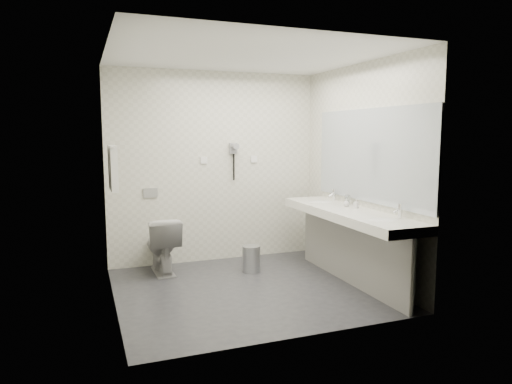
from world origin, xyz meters
name	(u,v)px	position (x,y,z in m)	size (l,w,h in m)	color
floor	(248,289)	(0.00, 0.00, 0.00)	(2.80, 2.80, 0.00)	#2B2C31
ceiling	(248,55)	(0.00, 0.00, 2.50)	(2.80, 2.80, 0.00)	silver
wall_back	(215,167)	(0.00, 1.30, 1.25)	(2.80, 2.80, 0.00)	silver
wall_front	(302,189)	(0.00, -1.30, 1.25)	(2.80, 2.80, 0.00)	silver
wall_left	(111,180)	(-1.40, 0.00, 1.25)	(2.60, 2.60, 0.00)	silver
wall_right	(360,172)	(1.40, 0.00, 1.25)	(2.60, 2.60, 0.00)	silver
vanity_counter	(348,214)	(1.12, -0.20, 0.80)	(0.55, 2.20, 0.10)	white
vanity_panel	(349,251)	(1.15, -0.20, 0.38)	(0.03, 2.15, 0.75)	gray
vanity_post_near	(412,277)	(1.18, -1.24, 0.38)	(0.06, 0.06, 0.75)	silver
vanity_post_far	(309,232)	(1.18, 0.84, 0.38)	(0.06, 0.06, 0.75)	silver
mirror	(370,156)	(1.39, -0.20, 1.45)	(0.02, 2.20, 1.05)	#B2BCC6
basin_near	(384,221)	(1.12, -0.85, 0.83)	(0.40, 0.31, 0.05)	white
basin_far	(320,203)	(1.12, 0.45, 0.83)	(0.40, 0.31, 0.05)	white
faucet_near	(400,211)	(1.32, -0.85, 0.92)	(0.04, 0.04, 0.15)	silver
faucet_far	(334,195)	(1.32, 0.45, 0.92)	(0.04, 0.04, 0.15)	silver
soap_bottle_a	(356,204)	(1.26, -0.15, 0.90)	(0.05, 0.05, 0.11)	beige
soap_bottle_b	(346,203)	(1.22, 0.00, 0.89)	(0.07, 0.07, 0.09)	beige
glass_left	(347,200)	(1.30, 0.10, 0.91)	(0.06, 0.06, 0.11)	silver
glass_right	(347,200)	(1.32, 0.14, 0.91)	(0.06, 0.06, 0.11)	silver
toilet	(162,245)	(-0.78, 0.95, 0.35)	(0.39, 0.68, 0.69)	white
flush_plate	(150,193)	(-0.85, 1.29, 0.95)	(0.18, 0.02, 0.12)	#B2B5BA
pedal_bin	(251,259)	(0.26, 0.60, 0.16)	(0.22, 0.22, 0.31)	#B2B5BA
bin_lid	(251,246)	(0.26, 0.60, 0.32)	(0.22, 0.22, 0.01)	#B2B5BA
towel_rail	(111,147)	(-1.35, 0.55, 1.55)	(0.02, 0.02, 0.62)	silver
towel_near	(114,169)	(-1.34, 0.41, 1.33)	(0.07, 0.24, 0.48)	white
towel_far	(112,167)	(-1.34, 0.69, 1.33)	(0.07, 0.24, 0.48)	white
dryer_cradle	(233,148)	(0.25, 1.27, 1.50)	(0.10, 0.04, 0.14)	gray
dryer_barrel	(235,146)	(0.25, 1.20, 1.53)	(0.08, 0.08, 0.14)	gray
dryer_cord	(234,167)	(0.25, 1.26, 1.25)	(0.02, 0.02, 0.35)	black
switch_plate_a	(204,160)	(-0.15, 1.29, 1.35)	(0.09, 0.02, 0.09)	white
switch_plate_b	(254,159)	(0.55, 1.29, 1.35)	(0.09, 0.02, 0.09)	white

